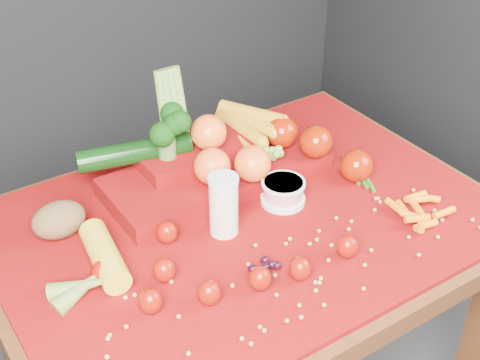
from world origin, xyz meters
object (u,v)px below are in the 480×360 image
table (245,255)px  yogurt_bowl (283,191)px  milk_glass (224,203)px  produce_mound (222,157)px

table → yogurt_bowl: (0.10, 0.00, 0.14)m
milk_glass → yogurt_bowl: milk_glass is taller
table → yogurt_bowl: yogurt_bowl is taller
table → milk_glass: size_ratio=8.01×
table → yogurt_bowl: bearing=0.9°
produce_mound → milk_glass: bearing=-121.4°
table → produce_mound: (0.04, 0.15, 0.17)m
table → yogurt_bowl: size_ratio=10.95×
yogurt_bowl → table: bearing=-179.1°
yogurt_bowl → milk_glass: bearing=-174.3°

